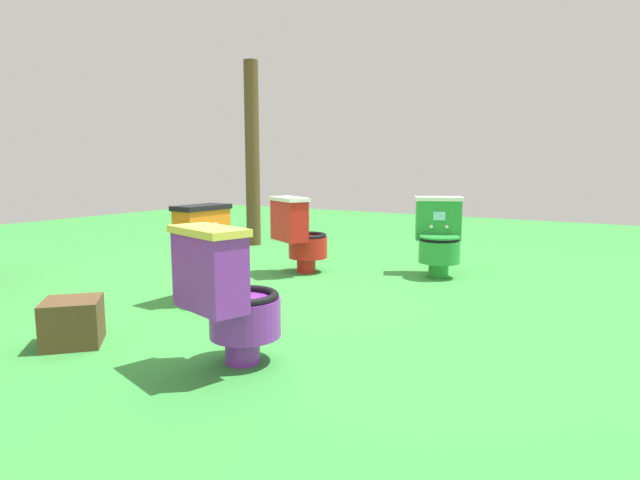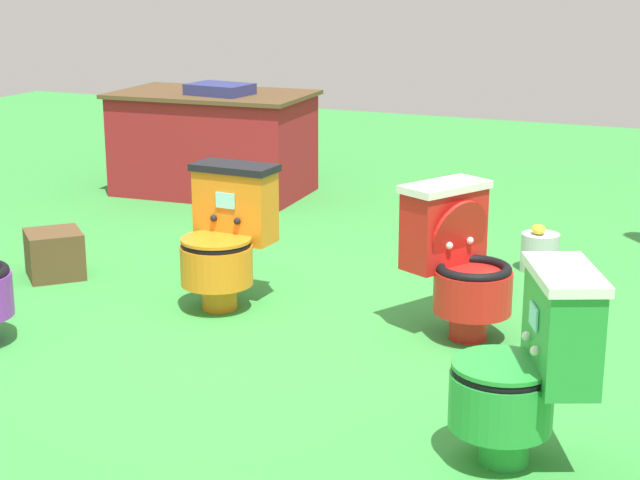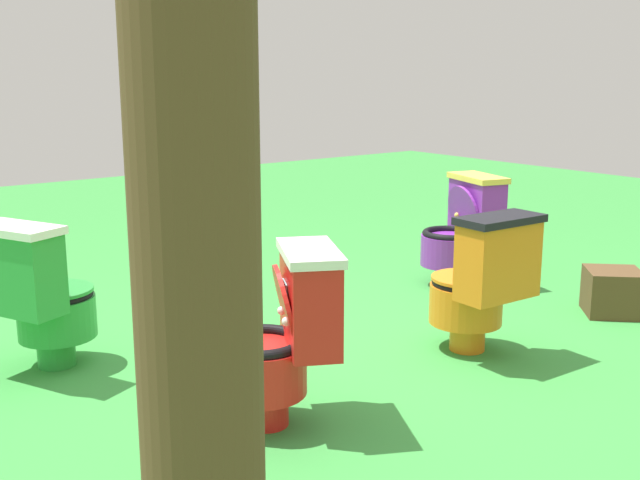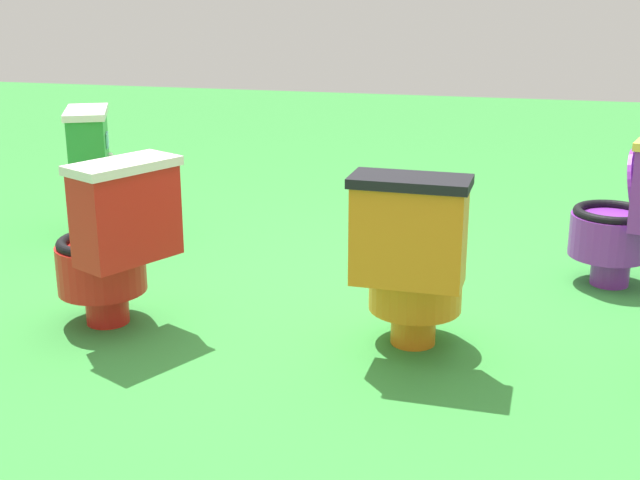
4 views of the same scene
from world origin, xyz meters
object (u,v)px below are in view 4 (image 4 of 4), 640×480
toilet_orange (413,261)px  toilet_green (112,173)px  toilet_purple (633,211)px  toilet_red (113,242)px

toilet_orange → toilet_green: 2.12m
toilet_purple → toilet_orange: 1.30m
toilet_purple → toilet_orange: same height
toilet_red → toilet_green: (0.58, -1.16, -0.00)m
toilet_orange → toilet_green: bearing=150.9°
toilet_orange → toilet_green: size_ratio=1.00×
toilet_purple → toilet_orange: size_ratio=1.00×
toilet_red → toilet_orange: 1.23m
toilet_red → toilet_orange: same height
toilet_purple → toilet_green: (2.70, -0.16, -0.00)m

